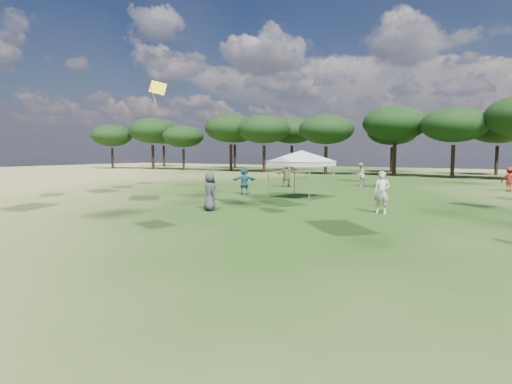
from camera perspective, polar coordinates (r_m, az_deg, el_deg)
tent_left at (r=23.64m, az=6.09°, el=5.23°), size 5.59×5.59×2.94m
festival_crowd at (r=26.12m, az=27.10°, el=1.10°), size 29.25×24.07×1.93m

